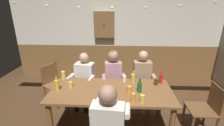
{
  "coord_description": "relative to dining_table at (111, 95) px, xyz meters",
  "views": [
    {
      "loc": [
        0.13,
        -2.18,
        2.09
      ],
      "look_at": [
        0.0,
        0.44,
        1.15
      ],
      "focal_mm": 25.8,
      "sensor_mm": 36.0,
      "label": 1
    }
  ],
  "objects": [
    {
      "name": "chair_empty_far_end",
      "position": [
        1.6,
        -0.01,
        -0.19
      ],
      "size": [
        0.44,
        0.44,
        0.88
      ],
      "rotation": [
        0.0,
        0.0,
        1.56
      ],
      "color": "brown",
      "rests_on": "ground_plane"
    },
    {
      "name": "person_0",
      "position": [
        -0.61,
        0.69,
        -0.01
      ],
      "size": [
        0.55,
        0.58,
        1.18
      ],
      "rotation": [
        0.0,
        0.0,
        3.0
      ],
      "color": "silver",
      "rests_on": "ground_plane"
    },
    {
      "name": "pint_glass_1",
      "position": [
        0.29,
        -0.07,
        0.16
      ],
      "size": [
        0.07,
        0.07,
        0.11
      ],
      "primitive_type": "cylinder",
      "color": "gold",
      "rests_on": "dining_table"
    },
    {
      "name": "pint_glass_2",
      "position": [
        0.34,
        -0.33,
        0.16
      ],
      "size": [
        0.06,
        0.06,
        0.13
      ],
      "primitive_type": "cylinder",
      "color": "gold",
      "rests_on": "dining_table"
    },
    {
      "name": "person_3",
      "position": [
        0.0,
        -0.69,
        0.02
      ],
      "size": [
        0.56,
        0.52,
        1.24
      ],
      "rotation": [
        0.0,
        0.0,
        -0.07
      ],
      "color": "silver",
      "rests_on": "ground_plane"
    },
    {
      "name": "pint_glass_3",
      "position": [
        0.78,
        0.23,
        0.16
      ],
      "size": [
        0.07,
        0.07,
        0.12
      ],
      "primitive_type": "cylinder",
      "color": "#4C2D19",
      "rests_on": "dining_table"
    },
    {
      "name": "bottle_3",
      "position": [
        0.46,
        -0.04,
        0.19
      ],
      "size": [
        0.07,
        0.07,
        0.24
      ],
      "color": "#195923",
      "rests_on": "dining_table"
    },
    {
      "name": "pint_glass_0",
      "position": [
        -0.7,
        0.06,
        0.15
      ],
      "size": [
        0.06,
        0.06,
        0.1
      ],
      "primitive_type": "cylinder",
      "color": "#E5C64C",
      "rests_on": "dining_table"
    },
    {
      "name": "bottle_2",
      "position": [
        -0.89,
        -0.05,
        0.19
      ],
      "size": [
        0.07,
        0.07,
        0.24
      ],
      "color": "gold",
      "rests_on": "dining_table"
    },
    {
      "name": "dining_table",
      "position": [
        0.0,
        0.0,
        0.0
      ],
      "size": [
        2.02,
        0.9,
        0.77
      ],
      "color": "brown",
      "rests_on": "ground_plane"
    },
    {
      "name": "wall_dart_cabinet",
      "position": [
        -0.31,
        2.13,
        0.93
      ],
      "size": [
        0.56,
        0.15,
        0.7
      ],
      "color": "brown"
    },
    {
      "name": "person_1",
      "position": [
        0.01,
        0.67,
        0.01
      ],
      "size": [
        0.51,
        0.56,
        1.24
      ],
      "rotation": [
        0.0,
        0.0,
        3.26
      ],
      "color": "#B78493",
      "rests_on": "ground_plane"
    },
    {
      "name": "person_2",
      "position": [
        0.61,
        0.68,
        0.01
      ],
      "size": [
        0.51,
        0.52,
        1.24
      ],
      "rotation": [
        0.0,
        0.0,
        3.17
      ],
      "color": "#997F60",
      "rests_on": "ground_plane"
    },
    {
      "name": "bottle_0",
      "position": [
        0.88,
        0.3,
        0.19
      ],
      "size": [
        0.06,
        0.06,
        0.24
      ],
      "color": "red",
      "rests_on": "dining_table"
    },
    {
      "name": "chair_empty_near_left",
      "position": [
        -1.32,
        0.78,
        -0.19
      ],
      "size": [
        0.6,
        0.6,
        0.88
      ],
      "rotation": [
        0.0,
        0.0,
        -2.11
      ],
      "color": "brown",
      "rests_on": "ground_plane"
    },
    {
      "name": "pint_glass_6",
      "position": [
        0.22,
        0.33,
        0.15
      ],
      "size": [
        0.06,
        0.06,
        0.11
      ],
      "primitive_type": "cylinder",
      "color": "white",
      "rests_on": "dining_table"
    },
    {
      "name": "back_wall_wainscot",
      "position": [
        0.0,
        2.26,
        -0.17
      ],
      "size": [
        5.85,
        0.12,
        1.0
      ],
      "primitive_type": "cube",
      "color": "brown",
      "rests_on": "ground_plane"
    },
    {
      "name": "back_wall_upper",
      "position": [
        0.0,
        2.26,
        1.02
      ],
      "size": [
        5.85,
        0.12,
        1.39
      ],
      "primitive_type": "cube",
      "color": "silver"
    },
    {
      "name": "bottle_1",
      "position": [
        0.38,
        0.31,
        0.18
      ],
      "size": [
        0.07,
        0.07,
        0.22
      ],
      "color": "gold",
      "rests_on": "dining_table"
    },
    {
      "name": "plate_0",
      "position": [
        -0.07,
        -0.3,
        0.11
      ],
      "size": [
        0.27,
        0.27,
        0.01
      ],
      "primitive_type": "cylinder",
      "color": "white",
      "rests_on": "dining_table"
    },
    {
      "name": "string_lights",
      "position": [
        -0.0,
        0.24,
        1.44
      ],
      "size": [
        4.13,
        0.04,
        0.17
      ],
      "color": "#F9EAB2"
    },
    {
      "name": "pint_glass_4",
      "position": [
        0.47,
        -0.34,
        0.16
      ],
      "size": [
        0.06,
        0.06,
        0.12
      ],
      "primitive_type": "cylinder",
      "color": "#E5C64C",
      "rests_on": "dining_table"
    },
    {
      "name": "pint_glass_5",
      "position": [
        -0.93,
        0.38,
        0.18
      ],
      "size": [
        0.07,
        0.07,
        0.16
      ],
      "primitive_type": "cylinder",
      "color": "#E5C64C",
      "rests_on": "dining_table"
    }
  ]
}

